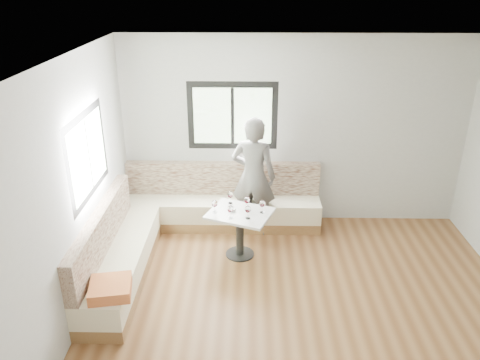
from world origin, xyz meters
TOP-DOWN VIEW (x-y plane):
  - room at (-0.08, 0.08)m, footprint 5.01×5.01m
  - banquette at (-1.59, 1.62)m, footprint 2.90×2.80m
  - table at (-0.77, 1.42)m, footprint 0.96×0.86m
  - person at (-0.59, 2.08)m, footprint 0.72×0.56m
  - olive_ramekin at (-0.87, 1.46)m, footprint 0.09×0.09m
  - wine_glass_a at (-1.10, 1.41)m, footprint 0.08×0.08m
  - wine_glass_b at (-0.89, 1.26)m, footprint 0.08×0.08m
  - wine_glass_c at (-0.67, 1.26)m, footprint 0.08×0.08m
  - wine_glass_d at (-0.68, 1.52)m, footprint 0.08×0.08m
  - wine_glass_e at (-0.48, 1.42)m, footprint 0.08×0.08m
  - wine_glass_f at (-0.91, 1.68)m, footprint 0.08×0.08m

SIDE VIEW (x-z plane):
  - banquette at x=-1.59m, z-range -0.14..0.81m
  - table at x=-0.77m, z-range 0.16..0.81m
  - olive_ramekin at x=-0.87m, z-range 0.65..0.69m
  - wine_glass_a at x=-1.10m, z-range 0.69..0.87m
  - wine_glass_b at x=-0.89m, z-range 0.69..0.87m
  - wine_glass_c at x=-0.67m, z-range 0.69..0.87m
  - wine_glass_d at x=-0.68m, z-range 0.69..0.87m
  - wine_glass_e at x=-0.48m, z-range 0.69..0.87m
  - wine_glass_f at x=-0.91m, z-range 0.69..0.87m
  - person at x=-0.59m, z-range 0.00..1.76m
  - room at x=-0.08m, z-range 0.01..2.82m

